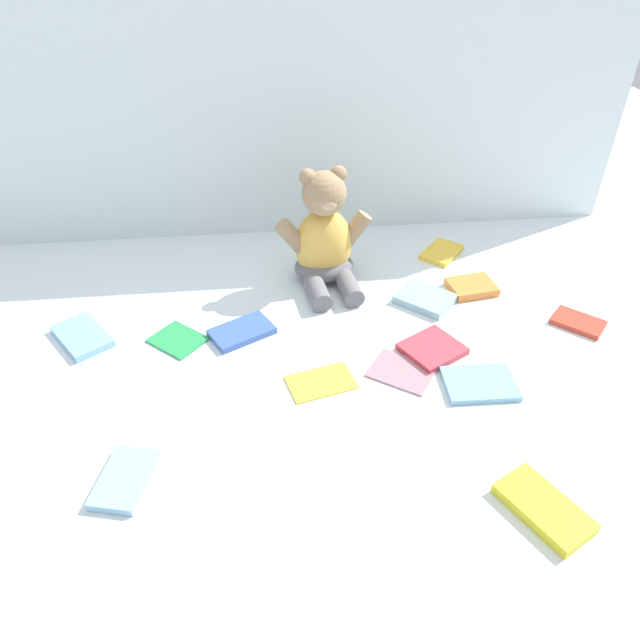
% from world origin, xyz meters
% --- Properties ---
extents(ground_plane, '(3.20, 3.20, 0.00)m').
position_xyz_m(ground_plane, '(0.00, 0.00, 0.00)').
color(ground_plane, silver).
extents(backdrop_drape, '(1.66, 0.03, 0.67)m').
position_xyz_m(backdrop_drape, '(0.00, 0.45, 0.34)').
color(backdrop_drape, silver).
rests_on(backdrop_drape, ground_plane).
extents(teddy_bear, '(0.22, 0.21, 0.27)m').
position_xyz_m(teddy_bear, '(0.06, 0.19, 0.10)').
color(teddy_bear, '#E5B24C').
rests_on(teddy_bear, ground_plane).
extents(book_case_0, '(0.12, 0.12, 0.01)m').
position_xyz_m(book_case_0, '(0.57, -0.04, 0.01)').
color(book_case_0, '#C13B29').
rests_on(book_case_0, ground_plane).
extents(book_case_1, '(0.10, 0.13, 0.01)m').
position_xyz_m(book_case_1, '(-0.31, -0.35, 0.01)').
color(book_case_1, '#88B9DD').
rests_on(book_case_1, ground_plane).
extents(book_case_2, '(0.14, 0.10, 0.01)m').
position_xyz_m(book_case_2, '(0.01, -0.16, 0.00)').
color(book_case_2, yellow).
rests_on(book_case_2, ground_plane).
extents(book_case_3, '(0.13, 0.16, 0.02)m').
position_xyz_m(book_case_3, '(0.31, -0.47, 0.01)').
color(book_case_3, yellow).
rests_on(book_case_3, ground_plane).
extents(book_case_4, '(0.15, 0.14, 0.02)m').
position_xyz_m(book_case_4, '(0.27, 0.07, 0.01)').
color(book_case_4, '#8BBACC').
rests_on(book_case_4, ground_plane).
extents(book_case_5, '(0.13, 0.13, 0.01)m').
position_xyz_m(book_case_5, '(-0.26, -0.01, 0.00)').
color(book_case_5, green).
rests_on(book_case_5, ground_plane).
extents(book_case_6, '(0.14, 0.14, 0.01)m').
position_xyz_m(book_case_6, '(0.17, -0.15, 0.00)').
color(book_case_6, '#A77784').
rests_on(book_case_6, ground_plane).
extents(book_case_7, '(0.14, 0.13, 0.01)m').
position_xyz_m(book_case_7, '(-0.13, -0.00, 0.01)').
color(book_case_7, '#3B5DAB').
rests_on(book_case_7, ground_plane).
extents(book_case_8, '(0.14, 0.16, 0.02)m').
position_xyz_m(book_case_8, '(-0.45, 0.02, 0.01)').
color(book_case_8, '#79AFE1').
rests_on(book_case_8, ground_plane).
extents(book_case_9, '(0.13, 0.10, 0.01)m').
position_xyz_m(book_case_9, '(0.30, -0.20, 0.01)').
color(book_case_9, '#7BB1D6').
rests_on(book_case_9, ground_plane).
extents(book_case_10, '(0.11, 0.09, 0.02)m').
position_xyz_m(book_case_10, '(0.38, 0.11, 0.01)').
color(book_case_10, orange).
rests_on(book_case_10, ground_plane).
extents(book_case_11, '(0.13, 0.13, 0.01)m').
position_xyz_m(book_case_11, '(0.36, 0.27, 0.01)').
color(book_case_11, yellow).
rests_on(book_case_11, ground_plane).
extents(book_case_12, '(0.14, 0.14, 0.01)m').
position_xyz_m(book_case_12, '(0.24, -0.09, 0.01)').
color(book_case_12, '#CB3945').
rests_on(book_case_12, ground_plane).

